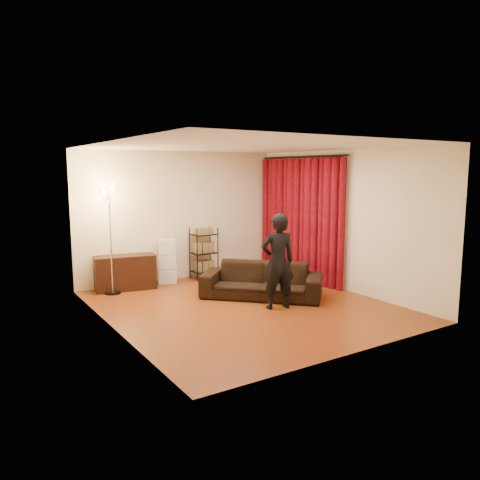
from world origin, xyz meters
TOP-DOWN VIEW (x-y plane):
  - floor at (0.00, 0.00)m, footprint 5.00×5.00m
  - ceiling at (0.00, 0.00)m, footprint 5.00×5.00m
  - wall_back at (0.00, 2.50)m, footprint 5.00×0.00m
  - wall_front at (0.00, -2.50)m, footprint 5.00×0.00m
  - wall_left at (-2.25, 0.00)m, footprint 0.00×5.00m
  - wall_right at (2.25, 0.00)m, footprint 0.00×5.00m
  - curtain_rod at (2.15, 1.12)m, footprint 0.04×2.65m
  - curtain at (2.13, 1.12)m, footprint 0.22×2.65m
  - sofa at (0.57, 0.30)m, footprint 2.12×2.12m
  - person at (0.40, -0.39)m, footprint 0.67×0.52m
  - media_cabinet at (-1.34, 2.21)m, footprint 1.21×0.63m
  - storage_boxes at (-0.42, 2.27)m, footprint 0.45×0.41m
  - wire_shelf at (0.42, 2.25)m, footprint 0.56×0.44m
  - floor_lamp at (-1.65, 2.03)m, footprint 0.49×0.49m

SIDE VIEW (x-z plane):
  - floor at x=0.00m, z-range 0.00..0.00m
  - sofa at x=0.57m, z-range 0.00..0.63m
  - media_cabinet at x=-1.34m, z-range 0.00..0.67m
  - storage_boxes at x=-0.42m, z-range 0.00..0.91m
  - wire_shelf at x=0.42m, z-range 0.00..1.10m
  - person at x=0.40m, z-range 0.00..1.61m
  - floor_lamp at x=-1.65m, z-range 0.00..2.05m
  - curtain at x=2.13m, z-range 0.00..2.55m
  - wall_back at x=0.00m, z-range -1.15..3.85m
  - wall_front at x=0.00m, z-range -1.15..3.85m
  - wall_left at x=-2.25m, z-range -1.15..3.85m
  - wall_right at x=2.25m, z-range -1.15..3.85m
  - curtain_rod at x=2.15m, z-range 2.56..2.60m
  - ceiling at x=0.00m, z-range 2.70..2.70m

